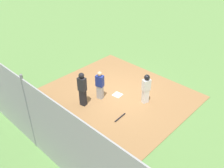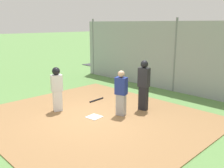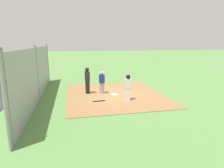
# 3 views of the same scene
# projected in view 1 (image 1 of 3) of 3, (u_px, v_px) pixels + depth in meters

# --- Properties ---
(ground_plane) EXTENTS (140.00, 140.00, 0.00)m
(ground_plane) POSITION_uv_depth(u_px,v_px,m) (118.00, 95.00, 13.19)
(ground_plane) COLOR #5B8947
(dirt_infield) EXTENTS (7.20, 6.40, 0.03)m
(dirt_infield) POSITION_uv_depth(u_px,v_px,m) (118.00, 95.00, 13.18)
(dirt_infield) COLOR olive
(dirt_infield) RESTS_ON ground_plane
(home_plate) EXTENTS (0.49, 0.49, 0.02)m
(home_plate) POSITION_uv_depth(u_px,v_px,m) (118.00, 95.00, 13.17)
(home_plate) COLOR white
(home_plate) RESTS_ON dirt_infield
(catcher) EXTENTS (0.44, 0.36, 1.55)m
(catcher) POSITION_uv_depth(u_px,v_px,m) (100.00, 85.00, 12.53)
(catcher) COLOR #9E9EA3
(catcher) RESTS_ON dirt_infield
(umpire) EXTENTS (0.42, 0.33, 1.81)m
(umpire) POSITION_uv_depth(u_px,v_px,m) (82.00, 88.00, 11.95)
(umpire) COLOR black
(umpire) RESTS_ON dirt_infield
(runner) EXTENTS (0.37, 0.44, 1.59)m
(runner) POSITION_uv_depth(u_px,v_px,m) (146.00, 87.00, 12.17)
(runner) COLOR silver
(runner) RESTS_ON dirt_infield
(baseball_bat) EXTENTS (0.12, 0.76, 0.06)m
(baseball_bat) POSITION_uv_depth(u_px,v_px,m) (120.00, 117.00, 11.60)
(baseball_bat) COLOR black
(baseball_bat) RESTS_ON dirt_infield
(backstop_fence) EXTENTS (12.00, 0.10, 3.35)m
(backstop_fence) POSITION_uv_depth(u_px,v_px,m) (30.00, 115.00, 9.35)
(backstop_fence) COLOR #93999E
(backstop_fence) RESTS_ON ground_plane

